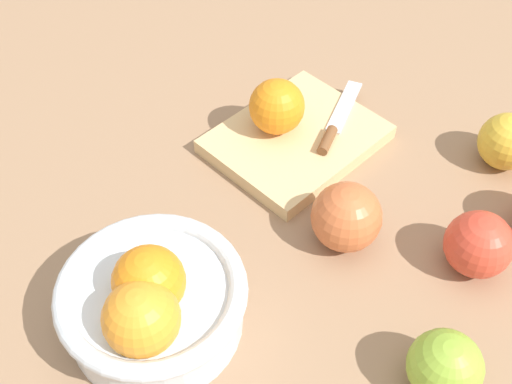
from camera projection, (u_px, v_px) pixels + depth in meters
The scene contains 9 objects.
ground_plane at pixel (309, 248), 0.75m from camera, with size 2.40×2.40×0.00m, color #997556.
bowl at pixel (152, 302), 0.64m from camera, with size 0.19×0.19×0.11m.
cutting_board at pixel (296, 139), 0.85m from camera, with size 0.21×0.17×0.02m, color #DBB77F.
orange_on_board at pixel (277, 107), 0.83m from camera, with size 0.07×0.07×0.07m, color orange.
knife at pixel (335, 125), 0.85m from camera, with size 0.16×0.05×0.01m.
apple_front_left at pixel (445, 367), 0.61m from camera, with size 0.07×0.07×0.07m, color #8EB738.
apple_mid_right at pixel (346, 217), 0.73m from camera, with size 0.08×0.08×0.08m, color #CC6638.
apple_front_right_2 at pixel (479, 244), 0.70m from camera, with size 0.08×0.08×0.08m, color #D6422D.
apple_front_right_3 at pixel (507, 141), 0.81m from camera, with size 0.07×0.07×0.07m, color gold.
Camera 1 is at (-0.41, -0.19, 0.60)m, focal length 45.51 mm.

